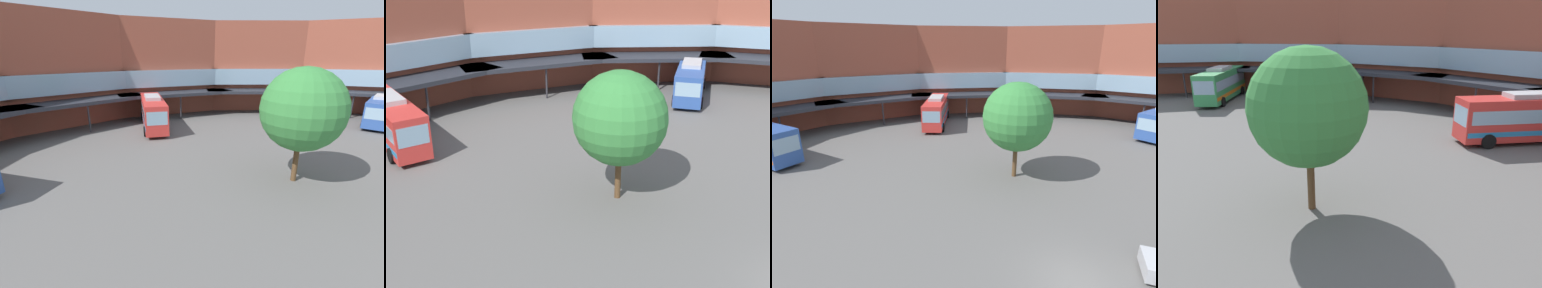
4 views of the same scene
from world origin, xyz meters
TOP-DOWN VIEW (x-y plane):
  - ground_plane at (0.00, 0.00)m, footprint 128.14×128.14m
  - station_building at (0.00, 26.06)m, footprint 85.44×42.34m
  - bus_3 at (0.99, 30.04)m, footprint 6.17×11.21m
  - plaza_tree at (2.90, 11.34)m, footprint 5.46×5.46m

SIDE VIEW (x-z plane):
  - ground_plane at x=0.00m, z-range 0.00..0.00m
  - bus_3 at x=0.99m, z-range 0.02..3.88m
  - plaza_tree at x=2.90m, z-range 1.15..8.91m
  - station_building at x=0.00m, z-range -0.24..12.94m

